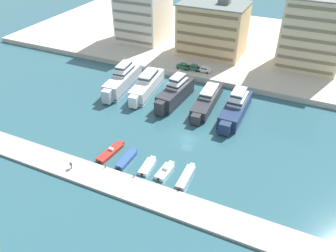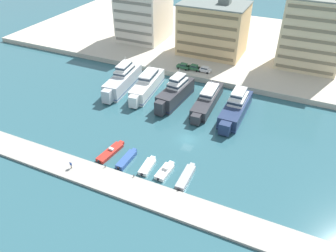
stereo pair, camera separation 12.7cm
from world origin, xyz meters
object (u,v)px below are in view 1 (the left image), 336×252
object	(u,v)px
yacht_silver_far_left	(123,80)
motorboat_blue_left	(127,159)
yacht_charcoal_center_left	(207,100)
pedestrian_near_edge	(71,164)
motorboat_red_far_left	(111,152)
motorboat_white_mid_left	(148,166)
car_white_mid_left	(204,69)
car_green_far_left	(183,66)
car_green_left	(194,67)
motorboat_grey_center	(186,177)
yacht_navy_center	(236,107)
motorboat_white_center_left	(165,171)
yacht_white_left	(147,85)
yacht_charcoal_mid_left	(175,93)

from	to	relation	value
yacht_silver_far_left	motorboat_blue_left	size ratio (longest dim) A/B	2.90
yacht_charcoal_center_left	pedestrian_near_edge	size ratio (longest dim) A/B	12.40
motorboat_red_far_left	yacht_charcoal_center_left	bearing A→B (deg)	65.97
yacht_silver_far_left	motorboat_white_mid_left	world-z (taller)	yacht_silver_far_left
motorboat_blue_left	car_white_mid_left	world-z (taller)	car_white_mid_left
yacht_charcoal_center_left	car_green_far_left	size ratio (longest dim) A/B	5.05
yacht_silver_far_left	car_green_left	xyz separation A→B (m)	(15.82, 17.10, -0.10)
yacht_charcoal_center_left	motorboat_grey_center	xyz separation A→B (m)	(5.54, -29.00, -1.24)
yacht_charcoal_center_left	yacht_navy_center	world-z (taller)	yacht_navy_center
yacht_charcoal_center_left	motorboat_white_mid_left	world-z (taller)	yacht_charcoal_center_left
yacht_navy_center	car_green_left	distance (m)	25.48
motorboat_blue_left	motorboat_white_center_left	size ratio (longest dim) A/B	1.14
yacht_white_left	car_green_far_left	size ratio (longest dim) A/B	4.84
pedestrian_near_edge	car_green_left	bearing A→B (deg)	82.47
yacht_white_left	car_white_mid_left	xyz separation A→B (m)	(11.75, 16.29, 0.32)
yacht_navy_center	motorboat_white_center_left	xyz separation A→B (m)	(-7.29, -27.44, -1.94)
yacht_charcoal_center_left	car_green_left	size ratio (longest dim) A/B	5.11
yacht_charcoal_center_left	motorboat_blue_left	distance (m)	30.38
yacht_white_left	car_green_far_left	bearing A→B (deg)	73.00
yacht_white_left	car_white_mid_left	size ratio (longest dim) A/B	4.85
yacht_silver_far_left	car_green_left	bearing A→B (deg)	47.22
yacht_navy_center	motorboat_white_mid_left	bearing A→B (deg)	-112.27
car_green_far_left	car_white_mid_left	world-z (taller)	same
yacht_silver_far_left	yacht_charcoal_center_left	xyz separation A→B (m)	(25.98, 1.09, -0.94)
motorboat_grey_center	car_green_left	world-z (taller)	car_green_left
yacht_white_left	motorboat_white_mid_left	bearing A→B (deg)	-62.22
car_white_mid_left	motorboat_red_far_left	bearing A→B (deg)	-97.81
motorboat_grey_center	car_green_far_left	distance (m)	48.44
yacht_silver_far_left	car_white_mid_left	distance (m)	25.88
yacht_charcoal_mid_left	motorboat_grey_center	distance (m)	30.86
motorboat_red_far_left	car_green_left	world-z (taller)	car_green_left
yacht_charcoal_mid_left	car_green_left	distance (m)	17.81
yacht_charcoal_mid_left	car_green_far_left	distance (m)	17.87
motorboat_blue_left	motorboat_grey_center	bearing A→B (deg)	1.09
motorboat_white_mid_left	motorboat_white_center_left	size ratio (longest dim) A/B	1.00
yacht_navy_center	car_green_left	world-z (taller)	yacht_navy_center
yacht_white_left	motorboat_red_far_left	bearing A→B (deg)	-78.72
yacht_charcoal_mid_left	motorboat_blue_left	bearing A→B (deg)	-88.53
yacht_white_left	motorboat_blue_left	distance (m)	30.83
yacht_silver_far_left	yacht_charcoal_center_left	bearing A→B (deg)	2.41
car_green_left	pedestrian_near_edge	distance (m)	52.96
motorboat_white_center_left	pedestrian_near_edge	bearing A→B (deg)	-157.67
car_green_far_left	motorboat_blue_left	bearing A→B (deg)	-83.06
car_white_mid_left	car_green_left	bearing A→B (deg)	-179.14
motorboat_white_mid_left	motorboat_grey_center	bearing A→B (deg)	1.43
yacht_silver_far_left	pedestrian_near_edge	size ratio (longest dim) A/B	12.11
yacht_silver_far_left	yacht_charcoal_mid_left	size ratio (longest dim) A/B	1.14
yacht_white_left	motorboat_grey_center	bearing A→B (deg)	-50.31
motorboat_blue_left	car_white_mid_left	xyz separation A→B (m)	(1.50, 45.31, 2.10)
yacht_silver_far_left	motorboat_red_far_left	bearing A→B (deg)	-64.15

